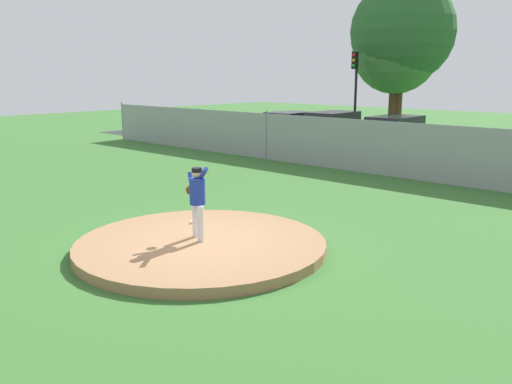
{
  "coord_description": "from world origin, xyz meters",
  "views": [
    {
      "loc": [
        8.01,
        -7.03,
        3.53
      ],
      "look_at": [
        0.36,
        1.27,
        1.07
      ],
      "focal_mm": 37.93,
      "sensor_mm": 36.0,
      "label": 1
    }
  ],
  "objects_px": {
    "parked_car_teal": "(332,131)",
    "parked_car_charcoal": "(394,137)",
    "parked_car_slate": "(290,129)",
    "pitcher_youth": "(197,195)",
    "baseball": "(191,222)",
    "traffic_light_near": "(355,80)"
  },
  "relations": [
    {
      "from": "pitcher_youth",
      "to": "parked_car_teal",
      "type": "distance_m",
      "value": 16.28
    },
    {
      "from": "parked_car_charcoal",
      "to": "parked_car_slate",
      "type": "bearing_deg",
      "value": 177.75
    },
    {
      "from": "baseball",
      "to": "pitcher_youth",
      "type": "bearing_deg",
      "value": -33.66
    },
    {
      "from": "pitcher_youth",
      "to": "parked_car_teal",
      "type": "relative_size",
      "value": 0.32
    },
    {
      "from": "parked_car_teal",
      "to": "parked_car_slate",
      "type": "relative_size",
      "value": 1.18
    },
    {
      "from": "baseball",
      "to": "parked_car_slate",
      "type": "xyz_separation_m",
      "value": [
        -8.49,
        13.96,
        0.55
      ]
    },
    {
      "from": "parked_car_teal",
      "to": "parked_car_slate",
      "type": "height_order",
      "value": "parked_car_teal"
    },
    {
      "from": "parked_car_teal",
      "to": "parked_car_charcoal",
      "type": "distance_m",
      "value": 3.54
    },
    {
      "from": "baseball",
      "to": "parked_car_teal",
      "type": "height_order",
      "value": "parked_car_teal"
    },
    {
      "from": "parked_car_charcoal",
      "to": "traffic_light_near",
      "type": "distance_m",
      "value": 6.54
    },
    {
      "from": "parked_car_teal",
      "to": "parked_car_charcoal",
      "type": "height_order",
      "value": "parked_car_teal"
    },
    {
      "from": "parked_car_teal",
      "to": "traffic_light_near",
      "type": "height_order",
      "value": "traffic_light_near"
    },
    {
      "from": "pitcher_youth",
      "to": "parked_car_charcoal",
      "type": "relative_size",
      "value": 0.33
    },
    {
      "from": "pitcher_youth",
      "to": "parked_car_teal",
      "type": "xyz_separation_m",
      "value": [
        -6.91,
        14.74,
        -0.28
      ]
    },
    {
      "from": "pitcher_youth",
      "to": "parked_car_slate",
      "type": "xyz_separation_m",
      "value": [
        -9.48,
        14.62,
        -0.34
      ]
    },
    {
      "from": "traffic_light_near",
      "to": "parked_car_slate",
      "type": "bearing_deg",
      "value": -111.43
    },
    {
      "from": "pitcher_youth",
      "to": "parked_car_slate",
      "type": "bearing_deg",
      "value": 122.96
    },
    {
      "from": "pitcher_youth",
      "to": "traffic_light_near",
      "type": "relative_size",
      "value": 0.33
    },
    {
      "from": "pitcher_youth",
      "to": "baseball",
      "type": "xyz_separation_m",
      "value": [
        -0.99,
        0.66,
        -0.88
      ]
    },
    {
      "from": "baseball",
      "to": "parked_car_slate",
      "type": "height_order",
      "value": "parked_car_slate"
    },
    {
      "from": "parked_car_teal",
      "to": "parked_car_slate",
      "type": "xyz_separation_m",
      "value": [
        -2.57,
        -0.11,
        -0.06
      ]
    },
    {
      "from": "parked_car_slate",
      "to": "parked_car_teal",
      "type": "bearing_deg",
      "value": 2.55
    }
  ]
}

